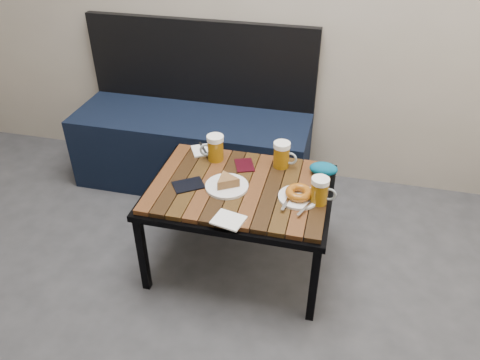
% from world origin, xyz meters
% --- Properties ---
extents(bench, '(1.40, 0.50, 0.95)m').
position_xyz_m(bench, '(-0.26, 1.76, 0.27)').
color(bench, black).
rests_on(bench, ground).
extents(cafe_table, '(0.84, 0.62, 0.47)m').
position_xyz_m(cafe_table, '(0.20, 1.10, 0.43)').
color(cafe_table, black).
rests_on(cafe_table, ground).
extents(beer_mug_left, '(0.13, 0.09, 0.13)m').
position_xyz_m(beer_mug_left, '(0.03, 1.28, 0.54)').
color(beer_mug_left, '#8E5C0B').
rests_on(beer_mug_left, cafe_table).
extents(beer_mug_centre, '(0.12, 0.09, 0.13)m').
position_xyz_m(beer_mug_centre, '(0.36, 1.30, 0.54)').
color(beer_mug_centre, '#8E5C0B').
rests_on(beer_mug_centre, cafe_table).
extents(beer_mug_right, '(0.11, 0.08, 0.12)m').
position_xyz_m(beer_mug_right, '(0.56, 1.05, 0.53)').
color(beer_mug_right, '#8E5C0B').
rests_on(beer_mug_right, cafe_table).
extents(plate_pie, '(0.20, 0.20, 0.06)m').
position_xyz_m(plate_pie, '(0.14, 1.06, 0.49)').
color(plate_pie, white).
rests_on(plate_pie, cafe_table).
extents(plate_bagel, '(0.18, 0.23, 0.05)m').
position_xyz_m(plate_bagel, '(0.47, 1.06, 0.49)').
color(plate_bagel, white).
rests_on(plate_bagel, cafe_table).
extents(napkin_left, '(0.15, 0.15, 0.01)m').
position_xyz_m(napkin_left, '(-0.05, 1.35, 0.48)').
color(napkin_left, white).
rests_on(napkin_left, cafe_table).
extents(napkin_right, '(0.14, 0.13, 0.01)m').
position_xyz_m(napkin_right, '(0.21, 0.84, 0.48)').
color(napkin_right, white).
rests_on(napkin_right, cafe_table).
extents(passport_navy, '(0.17, 0.16, 0.01)m').
position_xyz_m(passport_navy, '(-0.03, 1.04, 0.48)').
color(passport_navy, black).
rests_on(passport_navy, cafe_table).
extents(passport_burgundy, '(0.12, 0.14, 0.01)m').
position_xyz_m(passport_burgundy, '(0.18, 1.26, 0.47)').
color(passport_burgundy, black).
rests_on(passport_burgundy, cafe_table).
extents(knit_pouch, '(0.13, 0.09, 0.06)m').
position_xyz_m(knit_pouch, '(0.56, 1.28, 0.50)').
color(knit_pouch, '#054C81').
rests_on(knit_pouch, cafe_table).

